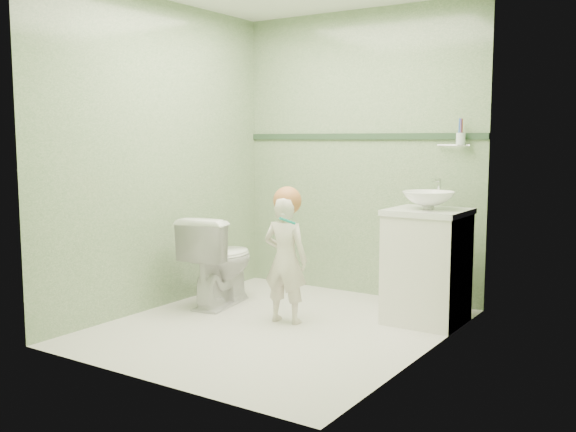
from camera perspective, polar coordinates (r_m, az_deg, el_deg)
The scene contains 12 objects.
ground at distance 4.69m, azimuth -1.02°, elevation -9.69°, with size 2.50×2.50×0.00m, color silver.
room_shell at distance 4.50m, azimuth -1.05°, elevation 5.13°, with size 2.50×2.54×2.40m.
trim_stripe at distance 5.56m, azimuth 6.22°, elevation 6.95°, with size 2.20×0.02×0.05m, color #2B442D.
vanity at distance 4.82m, azimuth 12.07°, elevation -4.50°, with size 0.52×0.50×0.80m, color white.
counter at distance 4.75m, azimuth 12.19°, elevation 0.36°, with size 0.54×0.52×0.04m, color white.
basin at distance 4.75m, azimuth 12.22°, elevation 1.36°, with size 0.37×0.37×0.13m, color white.
faucet at distance 4.91m, azimuth 13.02°, elevation 2.46°, with size 0.03×0.13×0.18m.
cup_holder at distance 5.16m, azimuth 14.84°, elevation 6.59°, with size 0.26×0.07×0.21m.
toilet at distance 5.25m, azimuth -6.01°, elevation -3.87°, with size 0.41×0.71×0.73m, color white.
toddler at distance 4.70m, azimuth -0.23°, elevation -3.85°, with size 0.34×0.22×0.92m, color beige.
hair_cap at distance 4.66m, azimuth -0.06°, elevation 1.36°, with size 0.21×0.21×0.21m, color #AD6737.
teal_toothbrush at distance 4.51m, azimuth -0.09°, elevation -0.37°, with size 0.11×0.14×0.08m.
Camera 1 is at (2.54, -3.71, 1.33)m, focal length 40.54 mm.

